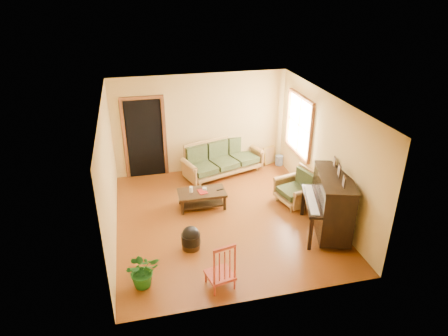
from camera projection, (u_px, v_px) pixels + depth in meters
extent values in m
plane|color=#58280B|center=(223.00, 218.00, 8.68)|extent=(5.00, 5.00, 0.00)
cube|color=black|center=(145.00, 139.00, 10.11)|extent=(1.08, 0.16, 2.05)
cube|color=white|center=(299.00, 125.00, 9.63)|extent=(0.12, 1.36, 1.46)
cube|color=olive|center=(223.00, 159.00, 10.39)|extent=(2.27, 1.50, 0.90)
cube|color=black|center=(202.00, 199.00, 9.02)|extent=(1.07, 0.60, 0.39)
cube|color=olive|center=(295.00, 187.00, 9.05)|extent=(0.97, 1.00, 0.83)
cube|color=black|center=(332.00, 205.00, 7.93)|extent=(1.24, 1.63, 1.28)
cylinder|color=black|center=(191.00, 240.00, 7.65)|extent=(0.42, 0.42, 0.35)
cube|color=maroon|center=(220.00, 264.00, 6.58)|extent=(0.52, 0.55, 0.92)
cube|color=#B7973D|center=(270.00, 155.00, 11.07)|extent=(0.40, 0.24, 0.53)
cylinder|color=#315394|center=(279.00, 160.00, 11.06)|extent=(0.24, 0.24, 0.27)
imported|color=#195919|center=(143.00, 270.00, 6.66)|extent=(0.64, 0.57, 0.63)
imported|color=maroon|center=(199.00, 193.00, 8.88)|extent=(0.22, 0.27, 0.02)
cylinder|color=white|center=(191.00, 189.00, 8.89)|extent=(0.10, 0.10, 0.13)
cylinder|color=silver|center=(205.00, 189.00, 8.97)|extent=(0.11, 0.11, 0.07)
cube|color=black|center=(220.00, 189.00, 9.01)|extent=(0.16, 0.08, 0.02)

